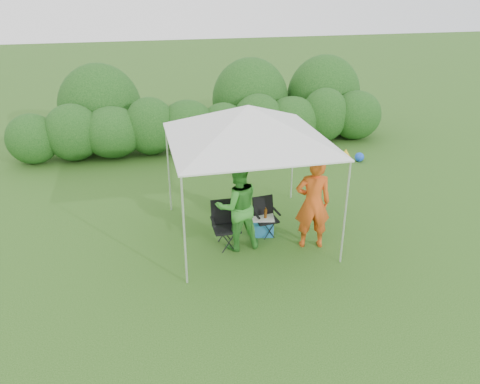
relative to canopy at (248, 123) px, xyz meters
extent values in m
plane|color=#36631F|center=(0.00, -0.50, -2.46)|extent=(70.00, 70.00, 0.00)
ellipsoid|color=#23531A|center=(-5.12, 5.50, -1.71)|extent=(1.50, 1.28, 1.50)
cylinder|color=#382616|center=(-5.12, 5.50, -2.31)|extent=(0.12, 0.12, 0.30)
ellipsoid|color=#23531A|center=(-3.98, 5.50, -1.60)|extent=(1.65, 1.40, 1.73)
cylinder|color=#382616|center=(-3.98, 5.50, -2.31)|extent=(0.12, 0.12, 0.30)
ellipsoid|color=#23531A|center=(-2.85, 5.50, -1.67)|extent=(1.80, 1.53, 1.57)
cylinder|color=#382616|center=(-2.85, 5.50, -2.31)|extent=(0.12, 0.12, 0.30)
ellipsoid|color=#23531A|center=(-1.71, 5.50, -1.56)|extent=(1.58, 1.34, 1.80)
cylinder|color=#382616|center=(-1.71, 5.50, -2.31)|extent=(0.12, 0.12, 0.30)
ellipsoid|color=#23531A|center=(-0.57, 5.50, -1.64)|extent=(1.73, 1.47, 1.65)
cylinder|color=#382616|center=(-0.57, 5.50, -2.31)|extent=(0.12, 0.12, 0.30)
ellipsoid|color=#23531A|center=(0.57, 5.50, -1.71)|extent=(1.50, 1.28, 1.50)
cylinder|color=#382616|center=(0.57, 5.50, -2.31)|extent=(0.12, 0.12, 0.30)
ellipsoid|color=#23531A|center=(1.71, 5.50, -1.60)|extent=(1.65, 1.40, 1.73)
cylinder|color=#382616|center=(1.71, 5.50, -2.31)|extent=(0.12, 0.12, 0.30)
ellipsoid|color=#23531A|center=(2.85, 5.50, -1.67)|extent=(1.80, 1.53, 1.57)
cylinder|color=#382616|center=(2.85, 5.50, -2.31)|extent=(0.12, 0.12, 0.30)
ellipsoid|color=#23531A|center=(3.98, 5.50, -1.56)|extent=(1.57, 1.34, 1.80)
cylinder|color=#382616|center=(3.98, 5.50, -2.31)|extent=(0.12, 0.12, 0.30)
ellipsoid|color=#23531A|center=(5.12, 5.50, -1.64)|extent=(1.72, 1.47, 1.65)
cylinder|color=#382616|center=(5.12, 5.50, -2.31)|extent=(0.12, 0.12, 0.30)
cylinder|color=silver|center=(-1.50, -1.50, -1.41)|extent=(0.04, 0.04, 2.10)
cylinder|color=silver|center=(1.50, -1.50, -1.41)|extent=(0.04, 0.04, 2.10)
cylinder|color=silver|center=(-1.50, 1.50, -1.41)|extent=(0.04, 0.04, 2.10)
cylinder|color=silver|center=(1.50, 1.50, -1.41)|extent=(0.04, 0.04, 2.10)
cube|color=white|center=(0.00, 0.00, -0.35)|extent=(3.10, 3.10, 0.03)
pyramid|color=white|center=(0.00, 0.00, 0.02)|extent=(3.10, 3.10, 0.70)
cube|color=black|center=(0.38, -0.14, -2.10)|extent=(0.49, 0.46, 0.04)
cube|color=black|center=(0.36, 0.05, -1.86)|extent=(0.46, 0.17, 0.43)
cube|color=black|center=(0.15, -0.17, -1.94)|extent=(0.09, 0.38, 0.03)
cube|color=black|center=(0.61, -0.12, -1.94)|extent=(0.09, 0.38, 0.03)
cylinder|color=black|center=(0.21, -0.35, -2.28)|extent=(0.02, 0.02, 0.36)
cylinder|color=black|center=(0.59, -0.31, -2.28)|extent=(0.02, 0.02, 0.36)
cylinder|color=black|center=(0.17, 0.02, -2.28)|extent=(0.02, 0.02, 0.36)
cylinder|color=black|center=(0.55, 0.07, -2.28)|extent=(0.02, 0.02, 0.36)
cube|color=black|center=(-0.54, -0.43, -2.04)|extent=(0.53, 0.49, 0.05)
cube|color=black|center=(-0.54, -0.21, -1.76)|extent=(0.53, 0.15, 0.50)
cube|color=black|center=(-0.82, -0.43, -1.86)|extent=(0.05, 0.44, 0.03)
cube|color=black|center=(-0.27, -0.43, -1.86)|extent=(0.05, 0.44, 0.03)
cylinder|color=black|center=(-0.77, -0.65, -2.25)|extent=(0.02, 0.02, 0.42)
cylinder|color=black|center=(-0.32, -0.65, -2.25)|extent=(0.02, 0.02, 0.42)
cylinder|color=black|center=(-0.77, -0.21, -2.25)|extent=(0.02, 0.02, 0.42)
cylinder|color=black|center=(-0.32, -0.21, -2.25)|extent=(0.02, 0.02, 0.42)
imported|color=#E35119|center=(1.15, -0.78, -1.49)|extent=(0.78, 0.58, 1.95)
imported|color=green|center=(-0.32, -0.48, -1.53)|extent=(0.95, 0.76, 1.86)
cube|color=teal|center=(0.30, -0.11, -2.27)|extent=(0.53, 0.42, 0.38)
cube|color=silver|center=(0.30, -0.11, -2.06)|extent=(0.55, 0.45, 0.03)
cylinder|color=#592D0C|center=(0.36, -0.15, -1.93)|extent=(0.06, 0.06, 0.24)
cone|color=yellow|center=(3.98, 3.68, -2.29)|extent=(0.41, 0.41, 0.34)
sphere|color=blue|center=(4.32, 3.45, -2.32)|extent=(0.28, 0.28, 0.28)
camera|label=1|loc=(-2.15, -8.58, 2.61)|focal=35.00mm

